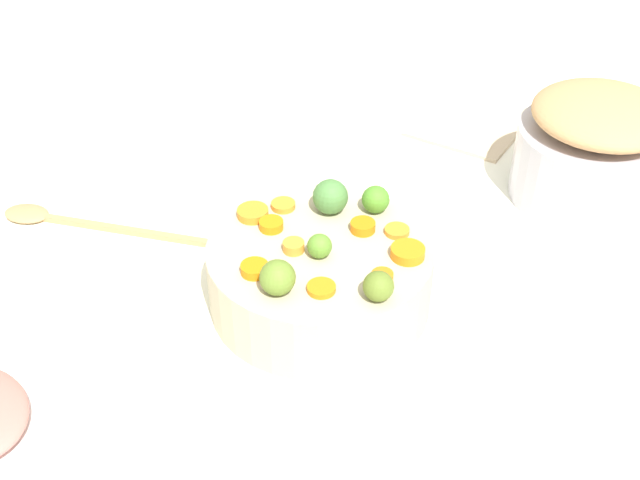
{
  "coord_description": "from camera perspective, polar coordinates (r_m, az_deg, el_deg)",
  "views": [
    {
      "loc": [
        0.65,
        0.29,
        0.68
      ],
      "look_at": [
        -0.03,
        -0.01,
        0.11
      ],
      "focal_mm": 46.28,
      "sensor_mm": 36.0,
      "label": 1
    }
  ],
  "objects": [
    {
      "name": "tabletop",
      "position": [
        0.98,
        -0.45,
        -6.0
      ],
      "size": [
        2.4,
        2.4,
        0.02
      ],
      "primitive_type": "cube",
      "color": "white",
      "rests_on": "ground"
    },
    {
      "name": "carrot_slice_4",
      "position": [
        0.97,
        5.34,
        0.63
      ],
      "size": [
        0.04,
        0.04,
        0.01
      ],
      "primitive_type": "cylinder",
      "rotation": [
        0.0,
        0.0,
        5.05
      ],
      "color": "orange",
      "rests_on": "serving_bowl_carrots"
    },
    {
      "name": "carrot_slice_1",
      "position": [
        0.99,
        -4.67,
        1.88
      ],
      "size": [
        0.05,
        0.05,
        0.01
      ],
      "primitive_type": "cylinder",
      "rotation": [
        0.0,
        0.0,
        3.44
      ],
      "color": "orange",
      "rests_on": "serving_bowl_carrots"
    },
    {
      "name": "carrot_slice_5",
      "position": [
        0.94,
        -1.84,
        -0.44
      ],
      "size": [
        0.04,
        0.04,
        0.01
      ],
      "primitive_type": "cylinder",
      "rotation": [
        0.0,
        0.0,
        2.31
      ],
      "color": "orange",
      "rests_on": "serving_bowl_carrots"
    },
    {
      "name": "carrot_slice_8",
      "position": [
        0.88,
        0.09,
        -3.35
      ],
      "size": [
        0.04,
        0.04,
        0.01
      ],
      "primitive_type": "cylinder",
      "rotation": [
        0.0,
        0.0,
        2.4
      ],
      "color": "orange",
      "rests_on": "serving_bowl_carrots"
    },
    {
      "name": "stuffing_mound",
      "position": [
        1.17,
        19.02,
        8.24
      ],
      "size": [
        0.19,
        0.19,
        0.05
      ],
      "primitive_type": "ellipsoid",
      "color": "tan",
      "rests_on": "metal_pot"
    },
    {
      "name": "brussels_sprout_3",
      "position": [
        0.87,
        4.06,
        -3.2
      ],
      "size": [
        0.03,
        0.03,
        0.03
      ],
      "primitive_type": "sphere",
      "color": "#5B7127",
      "rests_on": "serving_bowl_carrots"
    },
    {
      "name": "carrot_slice_6",
      "position": [
        0.97,
        2.98,
        0.94
      ],
      "size": [
        0.04,
        0.04,
        0.01
      ],
      "primitive_type": "cylinder",
      "rotation": [
        0.0,
        0.0,
        3.64
      ],
      "color": "orange",
      "rests_on": "serving_bowl_carrots"
    },
    {
      "name": "brussels_sprout_2",
      "position": [
        0.99,
        0.72,
        3.02
      ],
      "size": [
        0.04,
        0.04,
        0.04
      ],
      "primitive_type": "sphere",
      "color": "#487B3C",
      "rests_on": "serving_bowl_carrots"
    },
    {
      "name": "dish_towel",
      "position": [
        1.37,
        10.4,
        7.95
      ],
      "size": [
        0.2,
        0.18,
        0.01
      ],
      "primitive_type": "cube",
      "rotation": [
        0.0,
        0.0,
        -0.15
      ],
      "color": "#C4AB8F",
      "rests_on": "tabletop"
    },
    {
      "name": "wooden_spoon",
      "position": [
        1.17,
        -16.94,
        1.28
      ],
      "size": [
        0.08,
        0.33,
        0.01
      ],
      "color": "tan",
      "rests_on": "tabletop"
    },
    {
      "name": "carrot_slice_3",
      "position": [
        0.91,
        -4.54,
        -2.0
      ],
      "size": [
        0.03,
        0.03,
        0.01
      ],
      "primitive_type": "cylinder",
      "rotation": [
        0.0,
        0.0,
        0.05
      ],
      "color": "orange",
      "rests_on": "serving_bowl_carrots"
    },
    {
      "name": "brussels_sprout_4",
      "position": [
        0.92,
        0.17,
        -0.47
      ],
      "size": [
        0.03,
        0.03,
        0.03
      ],
      "primitive_type": "sphere",
      "color": "#57892D",
      "rests_on": "serving_bowl_carrots"
    },
    {
      "name": "brussels_sprout_0",
      "position": [
        1.0,
        3.87,
        2.82
      ],
      "size": [
        0.03,
        0.03,
        0.03
      ],
      "primitive_type": "sphere",
      "color": "#4B8928",
      "rests_on": "serving_bowl_carrots"
    },
    {
      "name": "serving_bowl_carrots",
      "position": [
        0.97,
        0.0,
        -2.43
      ],
      "size": [
        0.26,
        0.26,
        0.08
      ],
      "primitive_type": "cylinder",
      "color": "#B8AB8F",
      "rests_on": "tabletop"
    },
    {
      "name": "carrot_slice_9",
      "position": [
        0.9,
        4.33,
        -2.46
      ],
      "size": [
        0.03,
        0.03,
        0.01
      ],
      "primitive_type": "cylinder",
      "rotation": [
        0.0,
        0.0,
        3.34
      ],
      "color": "orange",
      "rests_on": "serving_bowl_carrots"
    },
    {
      "name": "carrot_slice_2",
      "position": [
        0.97,
        -3.39,
        1.06
      ],
      "size": [
        0.04,
        0.04,
        0.01
      ],
      "primitive_type": "cylinder",
      "rotation": [
        0.0,
        0.0,
        4.31
      ],
      "color": "orange",
      "rests_on": "serving_bowl_carrots"
    },
    {
      "name": "carrot_slice_0",
      "position": [
        1.01,
        -2.56,
        2.42
      ],
      "size": [
        0.03,
        0.03,
        0.01
      ],
      "primitive_type": "cylinder",
      "rotation": [
        0.0,
        0.0,
        1.64
      ],
      "color": "orange",
      "rests_on": "serving_bowl_carrots"
    },
    {
      "name": "brussels_sprout_1",
      "position": [
        0.87,
        -2.96,
        -2.61
      ],
      "size": [
        0.04,
        0.04,
        0.04
      ],
      "primitive_type": "sphere",
      "color": "olive",
      "rests_on": "serving_bowl_carrots"
    },
    {
      "name": "carrot_slice_7",
      "position": [
        0.93,
        6.09,
        -0.85
      ],
      "size": [
        0.06,
        0.06,
        0.01
      ],
      "primitive_type": "cylinder",
      "rotation": [
        0.0,
        0.0,
        0.72
      ],
      "color": "orange",
      "rests_on": "serving_bowl_carrots"
    },
    {
      "name": "metal_pot",
      "position": [
        1.21,
        18.28,
        5.01
      ],
      "size": [
        0.22,
        0.22,
        0.11
      ],
      "primitive_type": "cylinder",
      "color": "#B7B2C3",
      "rests_on": "tabletop"
    }
  ]
}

